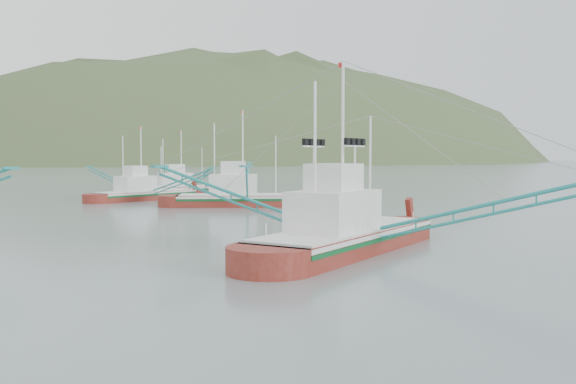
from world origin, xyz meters
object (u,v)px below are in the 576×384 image
bg_boat_far (144,185)px  bg_boat_extra (183,184)px  bg_boat_right (247,185)px  main_boat (346,210)px

bg_boat_far → bg_boat_extra: same height
bg_boat_right → bg_boat_extra: size_ratio=1.06×
main_boat → bg_boat_far: main_boat is taller
main_boat → bg_boat_right: (11.89, 32.65, -0.06)m
bg_boat_far → bg_boat_extra: (9.51, 9.12, -0.40)m
bg_boat_far → bg_boat_right: bearing=-86.3°
bg_boat_extra → main_boat: bearing=-98.2°
bg_boat_extra → bg_boat_far: bearing=-129.4°
bg_boat_right → bg_boat_extra: 25.38m
bg_boat_extra → bg_boat_right: bearing=-91.3°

